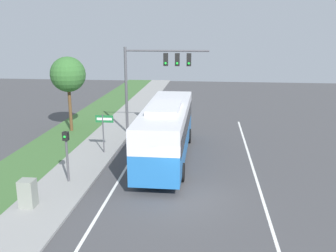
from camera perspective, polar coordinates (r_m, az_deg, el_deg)
ground_plane at (r=18.16m, az=2.69°, el=-10.48°), size 80.00×80.00×0.00m
sidewalk at (r=19.46m, az=-16.08°, el=-9.10°), size 2.80×80.00×0.12m
lane_divider_near at (r=18.69m, az=-8.56°, el=-9.86°), size 0.14×30.00×0.01m
lane_divider_far at (r=18.33m, az=14.20°, el=-10.67°), size 0.14×30.00×0.01m
bus at (r=22.40m, az=-0.24°, el=-0.28°), size 2.64×11.00×3.50m
signal_gantry at (r=27.21m, az=-2.12°, el=8.33°), size 6.11×0.41×6.44m
pedestrian_signal at (r=19.45m, az=-15.22°, el=-3.30°), size 0.28×0.34×2.74m
street_sign at (r=23.57m, az=-9.75°, el=-0.11°), size 1.13×0.08×2.57m
utility_cabinet at (r=17.68m, az=-20.60°, el=-9.57°), size 0.66×0.61×1.24m
roadside_tree at (r=28.95m, az=-15.01°, el=7.57°), size 2.61×2.61×5.63m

